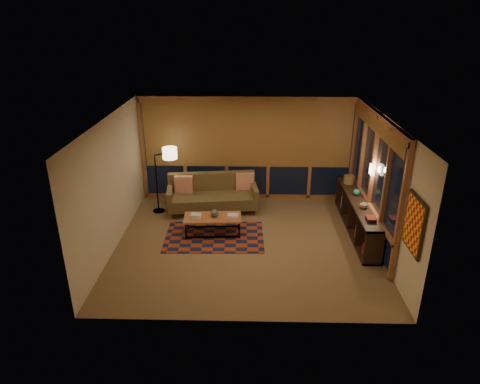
{
  "coord_description": "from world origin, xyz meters",
  "views": [
    {
      "loc": [
        0.08,
        -8.02,
        4.59
      ],
      "look_at": [
        -0.14,
        0.28,
        1.08
      ],
      "focal_mm": 32.0,
      "sensor_mm": 36.0,
      "label": 1
    }
  ],
  "objects_px": {
    "coffee_table": "(213,225)",
    "bookshelf": "(357,215)",
    "sofa": "(212,194)",
    "floor_lamp": "(156,181)"
  },
  "relations": [
    {
      "from": "sofa",
      "to": "floor_lamp",
      "type": "bearing_deg",
      "value": 175.05
    },
    {
      "from": "sofa",
      "to": "floor_lamp",
      "type": "distance_m",
      "value": 1.4
    },
    {
      "from": "coffee_table",
      "to": "floor_lamp",
      "type": "distance_m",
      "value": 1.94
    },
    {
      "from": "coffee_table",
      "to": "sofa",
      "type": "bearing_deg",
      "value": 91.55
    },
    {
      "from": "bookshelf",
      "to": "sofa",
      "type": "bearing_deg",
      "value": 164.2
    },
    {
      "from": "sofa",
      "to": "floor_lamp",
      "type": "height_order",
      "value": "floor_lamp"
    },
    {
      "from": "sofa",
      "to": "bookshelf",
      "type": "relative_size",
      "value": 0.72
    },
    {
      "from": "coffee_table",
      "to": "floor_lamp",
      "type": "relative_size",
      "value": 0.78
    },
    {
      "from": "sofa",
      "to": "coffee_table",
      "type": "bearing_deg",
      "value": -92.17
    },
    {
      "from": "coffee_table",
      "to": "bookshelf",
      "type": "relative_size",
      "value": 0.42
    }
  ]
}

